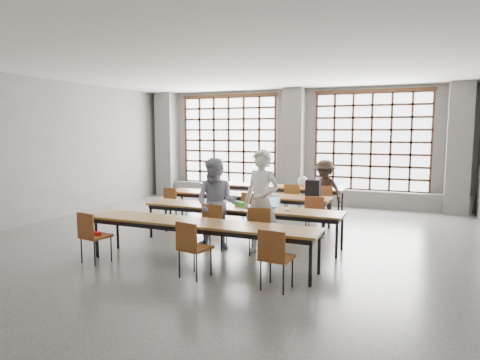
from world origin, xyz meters
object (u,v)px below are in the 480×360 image
Objects in this scene: chair_front_left at (214,222)px; laptop_front at (270,205)px; desk_row_c at (241,210)px; chair_back_left at (215,193)px; student_male at (261,202)px; green_box at (240,204)px; plastic_bag at (303,181)px; desk_row_a at (270,188)px; phone at (248,208)px; backpack at (313,189)px; student_back at (325,190)px; desk_row_d at (200,226)px; chair_near_mid at (192,244)px; chair_near_right at (275,253)px; laptop_back at (320,185)px; chair_mid_centre at (252,207)px; chair_back_mid at (292,197)px; chair_mid_left at (174,202)px; chair_back_right at (324,199)px; student_female at (216,204)px; chair_mid_right at (315,212)px; chair_near_left at (92,232)px; red_pouch at (96,233)px; desk_row_b at (246,197)px; chair_front_right at (260,226)px.

chair_front_left is 1.15m from laptop_front.
chair_back_left is (-1.92, 2.79, -0.13)m from desk_row_c.
student_male reaches higher than green_box.
chair_back_left is 3.08× the size of plastic_bag.
phone is (0.73, -3.52, 0.07)m from desk_row_a.
backpack is at bearing -19.86° from chair_back_left.
student_back is (1.60, -0.50, 0.08)m from desk_row_a.
desk_row_d is 0.67m from chair_near_mid.
chair_back_left is at bearing 123.79° from chair_near_right.
student_back is 0.66m from laptop_back.
plastic_bag reaches higher than chair_mid_centre.
backpack is 1.87m from plastic_bag.
chair_mid_left is at bearing -144.52° from chair_back_mid.
chair_back_right is 3.08× the size of plastic_bag.
student_female is 1.05m from laptop_front.
chair_mid_right is 2.31× the size of laptop_front.
desk_row_d is at bearing -93.87° from desk_row_c.
desk_row_d is 10.00× the size of backpack.
backpack is (-0.04, -1.07, 0.39)m from chair_back_right.
chair_near_left is 0.51× the size of student_female.
student_back reaches higher than chair_mid_centre.
chair_near_left is at bearing -125.12° from backpack.
phone is (0.18, -0.10, 0.07)m from desk_row_c.
chair_mid_left is at bearing 96.92° from red_pouch.
student_male is at bearing 8.22° from chair_front_left.
desk_row_b is 13.99× the size of plastic_bag.
chair_near_mid is at bearing -2.36° from red_pouch.
student_back reaches higher than chair_back_right.
chair_front_right reaches higher than desk_row_c.
laptop_back is 6.20m from red_pouch.
chair_back_mid and chair_mid_centre have the same top height.
chair_mid_left is 0.59× the size of student_back.
chair_near_left is (-1.27, -5.58, -0.13)m from desk_row_a.
plastic_bag is (-0.68, 1.75, -0.06)m from backpack.
green_box is (2.13, -0.97, 0.24)m from chair_mid_left.
desk_row_b is at bearing 112.80° from phone.
student_male is 0.62m from phone.
backpack is (0.48, 1.62, 0.14)m from laptop_front.
chair_mid_left is (-3.25, -1.75, 0.00)m from chair_back_right.
laptop_back reaches higher than desk_row_b.
desk_row_a is 2.89m from chair_mid_left.
chair_near_left is at bearing -88.77° from chair_back_left.
phone is (0.28, 1.43, 0.07)m from desk_row_d.
chair_mid_centre is 2.69m from laptop_back.
desk_row_d is 1.28m from student_male.
chair_mid_right is (1.34, 2.58, -0.13)m from desk_row_d.
student_female is at bearing -86.42° from desk_row_a.
student_male is at bearing -98.14° from chair_back_right.
backpack reaches higher than red_pouch.
chair_back_right and chair_front_right have the same top height.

